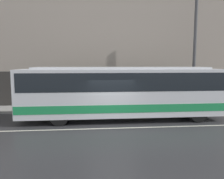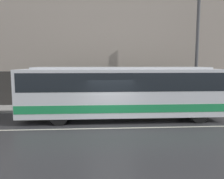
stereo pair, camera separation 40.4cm
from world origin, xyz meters
name	(u,v)px [view 1 (the left image)]	position (x,y,z in m)	size (l,w,h in m)	color
ground_plane	(113,128)	(0.00, 0.00, 0.00)	(60.00, 60.00, 0.00)	#2D2D30
sidewalk	(106,108)	(0.00, 5.17, 0.08)	(60.00, 2.34, 0.15)	gray
building_facade	(105,37)	(0.00, 6.49, 5.54)	(60.00, 0.35, 11.47)	gray
lane_stripe	(113,128)	(0.00, 0.00, 0.00)	(54.00, 0.14, 0.01)	beige
transit_bus	(122,90)	(0.72, 1.85, 1.79)	(11.95, 2.51, 3.18)	silver
utility_pole_near	(195,49)	(6.47, 4.44, 4.49)	(0.23, 0.23, 8.69)	#4C4C4F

